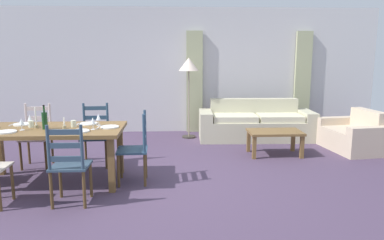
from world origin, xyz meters
name	(u,v)px	position (x,y,z in m)	size (l,w,h in m)	color
ground_plane	(153,181)	(0.00, 0.00, -0.01)	(9.60, 9.60, 0.02)	#46364E
wall_far	(160,71)	(0.00, 3.30, 1.35)	(9.60, 0.16, 2.70)	silver
curtain_panel_left	(194,82)	(0.76, 3.16, 1.10)	(0.35, 0.08, 2.20)	#A8AC80
curtain_panel_right	(302,82)	(3.16, 3.16, 1.10)	(0.35, 0.08, 2.20)	#A8AC80
dining_table	(50,135)	(-1.33, -0.03, 0.66)	(1.90, 0.96, 0.75)	brown
dining_chair_near_right	(69,165)	(-0.89, -0.79, 0.48)	(0.42, 0.40, 0.96)	#304558
dining_chair_far_left	(37,136)	(-1.80, 0.76, 0.48)	(0.43, 0.41, 0.96)	beige
dining_chair_far_right	(95,135)	(-0.91, 0.76, 0.48)	(0.44, 0.42, 0.96)	#2B455A
dining_chair_head_east	(136,148)	(-0.21, -0.06, 0.48)	(0.42, 0.44, 0.96)	navy
dinner_plate_near_left	(6,132)	(-1.78, -0.28, 0.76)	(0.24, 0.24, 0.02)	white
dinner_plate_near_right	(80,131)	(-0.88, -0.28, 0.76)	(0.24, 0.24, 0.02)	white
fork_near_right	(68,132)	(-1.03, -0.28, 0.75)	(0.02, 0.17, 0.01)	silver
dinner_plate_far_left	(23,124)	(-1.78, 0.22, 0.76)	(0.24, 0.24, 0.02)	white
fork_far_left	(12,125)	(-1.93, 0.22, 0.75)	(0.02, 0.17, 0.01)	silver
dinner_plate_far_right	(89,124)	(-0.88, 0.22, 0.76)	(0.24, 0.24, 0.02)	white
fork_far_right	(78,124)	(-1.03, 0.22, 0.75)	(0.02, 0.17, 0.01)	silver
dinner_plate_head_east	(110,127)	(-0.55, -0.03, 0.76)	(0.24, 0.24, 0.02)	white
fork_head_east	(98,127)	(-0.70, -0.03, 0.75)	(0.02, 0.17, 0.01)	silver
wine_bottle	(45,120)	(-1.37, -0.08, 0.87)	(0.07, 0.07, 0.32)	#143819
wine_glass_near_left	(21,122)	(-1.64, -0.15, 0.86)	(0.06, 0.06, 0.16)	white
wine_glass_near_right	(93,121)	(-0.74, -0.15, 0.86)	(0.06, 0.06, 0.16)	white
wine_glass_far_left	(30,118)	(-1.63, 0.10, 0.86)	(0.06, 0.06, 0.16)	white
wine_glass_far_right	(98,117)	(-0.72, 0.12, 0.86)	(0.06, 0.06, 0.16)	white
coffee_cup_primary	(74,124)	(-1.04, 0.03, 0.80)	(0.07, 0.07, 0.09)	beige
coffee_cup_secondary	(31,124)	(-1.59, 0.04, 0.80)	(0.07, 0.07, 0.09)	beige
candle_tall	(36,122)	(-1.51, -0.01, 0.83)	(0.05, 0.05, 0.28)	#998C66
candle_short	(64,126)	(-1.13, -0.07, 0.79)	(0.05, 0.05, 0.15)	#998C66
couch	(255,125)	(1.96, 2.40, 0.29)	(2.30, 0.87, 0.80)	#BFBA9A
coffee_table	(275,135)	(2.02, 1.18, 0.36)	(0.90, 0.56, 0.42)	brown
armchair_upholstered	(356,136)	(3.58, 1.44, 0.25)	(0.95, 1.26, 0.72)	beige
standing_lamp	(189,69)	(0.61, 2.58, 1.41)	(0.40, 0.40, 1.64)	#332D28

